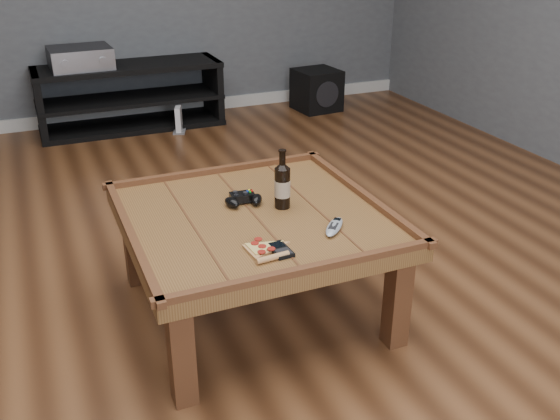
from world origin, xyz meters
name	(u,v)px	position (x,y,z in m)	size (l,w,h in m)	color
ground	(256,310)	(0.00, 0.00, 0.00)	(6.00, 6.00, 0.00)	#402312
baseboard	(127,113)	(0.00, 2.99, 0.05)	(5.00, 0.02, 0.10)	silver
coffee_table	(254,228)	(0.00, 0.00, 0.39)	(1.03, 1.03, 0.48)	brown
media_console	(130,97)	(0.00, 2.75, 0.25)	(1.40, 0.45, 0.50)	black
beer_bottle	(282,185)	(0.13, 0.02, 0.55)	(0.06, 0.06, 0.25)	black
game_controller	(243,199)	(0.00, 0.11, 0.47)	(0.17, 0.12, 0.05)	black
pizza_slice	(264,250)	(-0.07, -0.30, 0.46)	(0.15, 0.23, 0.02)	tan
smartphone	(280,250)	(-0.02, -0.32, 0.46)	(0.07, 0.12, 0.02)	black
remote_control	(334,227)	(0.23, -0.24, 0.46)	(0.15, 0.16, 0.02)	#949BA1
av_receiver	(80,58)	(-0.33, 2.74, 0.58)	(0.45, 0.39, 0.15)	black
subwoofer	(317,90)	(1.56, 2.65, 0.17)	(0.38, 0.38, 0.34)	black
game_console	(179,120)	(0.31, 2.50, 0.09)	(0.14, 0.18, 0.20)	slate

